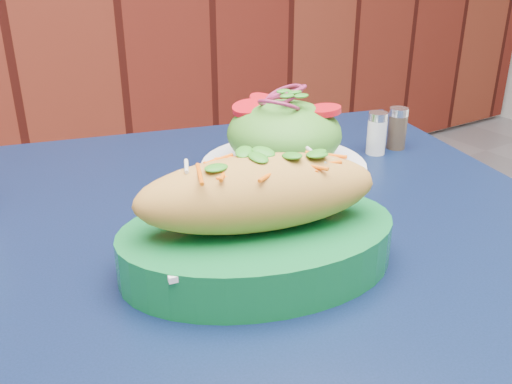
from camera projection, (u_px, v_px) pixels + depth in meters
cafe_table at (251, 290)px, 0.71m from camera, size 0.98×0.98×0.75m
banh_mi_basket at (258, 224)px, 0.57m from camera, size 0.33×0.26×0.13m
salad_plate at (284, 140)px, 0.82m from camera, size 0.24×0.24×0.12m
salt_shaker at (377, 133)px, 0.89m from camera, size 0.03×0.03×0.07m
pepper_shaker at (397, 128)px, 0.91m from camera, size 0.03×0.03×0.07m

